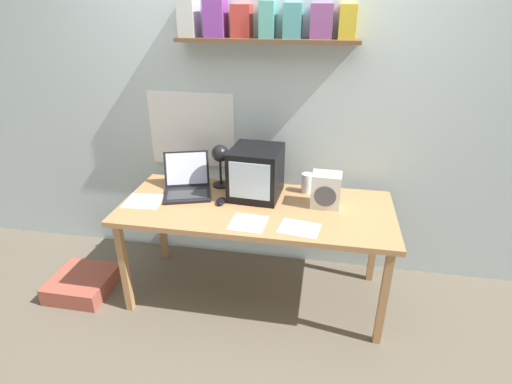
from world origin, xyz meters
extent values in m
plane|color=#685D4E|center=(0.00, 0.00, 0.00)|extent=(12.00, 12.00, 0.00)
cube|color=silver|center=(0.00, 0.51, 1.30)|extent=(5.60, 0.06, 2.60)
cube|color=white|center=(-0.57, 0.47, 1.05)|extent=(0.65, 0.01, 0.55)
cube|color=brown|center=(-0.01, 0.39, 1.69)|extent=(1.17, 0.18, 0.02)
cube|color=silver|center=(-0.51, 0.40, 1.83)|extent=(0.11, 0.15, 0.25)
cube|color=purple|center=(-0.34, 0.41, 1.82)|extent=(0.13, 0.15, 0.23)
cube|color=#BB3730|center=(-0.17, 0.42, 1.80)|extent=(0.12, 0.13, 0.19)
cube|color=#56A79D|center=(0.00, 0.41, 1.81)|extent=(0.09, 0.15, 0.21)
cube|color=teal|center=(0.16, 0.41, 1.81)|extent=(0.11, 0.14, 0.20)
cube|color=#8A4988|center=(0.33, 0.42, 1.81)|extent=(0.13, 0.13, 0.20)
cube|color=gold|center=(0.49, 0.42, 1.80)|extent=(0.10, 0.13, 0.20)
cube|color=tan|center=(0.00, 0.00, 0.70)|extent=(1.77, 0.76, 0.03)
cube|color=tan|center=(-0.82, -0.32, 0.34)|extent=(0.04, 0.05, 0.68)
cube|color=tan|center=(0.82, -0.32, 0.34)|extent=(0.04, 0.05, 0.68)
cube|color=tan|center=(-0.82, 0.32, 0.34)|extent=(0.04, 0.05, 0.68)
cube|color=tan|center=(0.82, 0.32, 0.34)|extent=(0.04, 0.05, 0.68)
cube|color=black|center=(-0.03, 0.16, 0.88)|extent=(0.35, 0.37, 0.34)
cube|color=silver|center=(-0.04, -0.01, 0.89)|extent=(0.27, 0.03, 0.24)
cube|color=black|center=(-0.49, 0.06, 0.72)|extent=(0.37, 0.33, 0.02)
cube|color=#38383A|center=(-0.48, 0.05, 0.73)|extent=(0.29, 0.21, 0.00)
cube|color=black|center=(-0.54, 0.23, 0.84)|extent=(0.33, 0.20, 0.23)
cube|color=silver|center=(-0.54, 0.23, 0.84)|extent=(0.30, 0.18, 0.21)
cylinder|color=black|center=(-0.30, 0.26, 0.72)|extent=(0.12, 0.12, 0.01)
cylinder|color=black|center=(-0.30, 0.26, 0.86)|extent=(0.02, 0.02, 0.26)
sphere|color=black|center=(-0.28, 0.20, 0.99)|extent=(0.12, 0.12, 0.12)
cylinder|color=white|center=(0.31, 0.27, 0.78)|extent=(0.08, 0.08, 0.14)
cylinder|color=orange|center=(0.31, 0.27, 0.76)|extent=(0.07, 0.07, 0.10)
cube|color=silver|center=(0.44, 0.08, 0.83)|extent=(0.19, 0.15, 0.23)
cylinder|color=#4C4C51|center=(0.44, 0.01, 0.81)|extent=(0.14, 0.01, 0.14)
ellipsoid|color=black|center=(-0.23, -0.01, 0.73)|extent=(0.06, 0.11, 0.03)
cube|color=silver|center=(0.30, -0.24, 0.72)|extent=(0.26, 0.21, 0.00)
cube|color=white|center=(-0.75, -0.07, 0.72)|extent=(0.25, 0.23, 0.00)
cube|color=silver|center=(-0.01, -0.23, 0.72)|extent=(0.23, 0.22, 0.00)
cube|color=#A75040|center=(-1.25, -0.20, 0.06)|extent=(0.41, 0.41, 0.13)
camera|label=1|loc=(0.41, -2.27, 1.91)|focal=28.00mm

